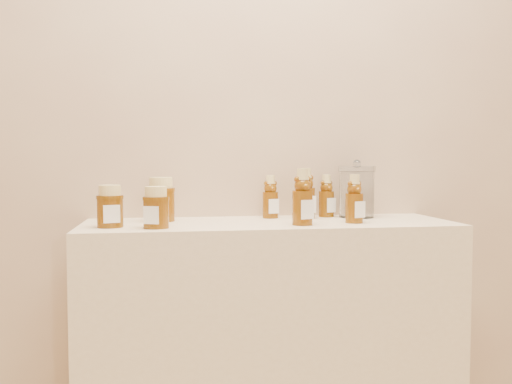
{
  "coord_description": "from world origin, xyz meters",
  "views": [
    {
      "loc": [
        -0.32,
        -0.18,
        1.1
      ],
      "look_at": [
        -0.05,
        1.52,
        1.0
      ],
      "focal_mm": 38.0,
      "sensor_mm": 36.0,
      "label": 1
    }
  ],
  "objects": [
    {
      "name": "bear_bottle_back_left",
      "position": [
        0.03,
        1.67,
        0.98
      ],
      "size": [
        0.07,
        0.07,
        0.17
      ],
      "primitive_type": null,
      "rotation": [
        0.0,
        0.0,
        0.26
      ],
      "color": "#562C06",
      "rests_on": "display_table"
    },
    {
      "name": "bear_bottle_back_mid",
      "position": [
        0.15,
        1.64,
        1.0
      ],
      "size": [
        0.08,
        0.08,
        0.2
      ],
      "primitive_type": null,
      "rotation": [
        0.0,
        0.0,
        0.24
      ],
      "color": "#562C06",
      "rests_on": "display_table"
    },
    {
      "name": "bear_bottle_back_right",
      "position": [
        0.23,
        1.68,
        0.99
      ],
      "size": [
        0.08,
        0.08,
        0.17
      ],
      "primitive_type": null,
      "rotation": [
        0.0,
        0.0,
        0.4
      ],
      "color": "#562C06",
      "rests_on": "display_table"
    },
    {
      "name": "honey_jar_front",
      "position": [
        -0.36,
        1.44,
        0.96
      ],
      "size": [
        0.1,
        0.1,
        0.12
      ],
      "primitive_type": null,
      "rotation": [
        0.0,
        0.0,
        -0.36
      ],
      "color": "#562C06",
      "rests_on": "display_table"
    },
    {
      "name": "honey_jar_left",
      "position": [
        -0.5,
        1.49,
        0.96
      ],
      "size": [
        0.1,
        0.1,
        0.13
      ],
      "primitive_type": null,
      "rotation": [
        0.0,
        0.0,
        0.22
      ],
      "color": "#562C06",
      "rests_on": "display_table"
    },
    {
      "name": "honey_jar_back",
      "position": [
        -0.35,
        1.63,
        0.97
      ],
      "size": [
        0.1,
        0.1,
        0.15
      ],
      "primitive_type": null,
      "rotation": [
        0.0,
        0.0,
        -0.1
      ],
      "color": "#562C06",
      "rests_on": "display_table"
    },
    {
      "name": "bear_bottle_front_left",
      "position": [
        0.09,
        1.45,
        1.0
      ],
      "size": [
        0.08,
        0.08,
        0.2
      ],
      "primitive_type": null,
      "rotation": [
        0.0,
        0.0,
        0.27
      ],
      "color": "#562C06",
      "rests_on": "display_table"
    },
    {
      "name": "glass_canister",
      "position": [
        0.33,
        1.65,
        1.0
      ],
      "size": [
        0.16,
        0.16,
        0.2
      ],
      "primitive_type": null,
      "rotation": [
        0.0,
        0.0,
        -0.27
      ],
      "color": "white",
      "rests_on": "display_table"
    },
    {
      "name": "bear_bottle_front_right",
      "position": [
        0.26,
        1.48,
        0.99
      ],
      "size": [
        0.08,
        0.08,
        0.18
      ],
      "primitive_type": null,
      "rotation": [
        0.0,
        0.0,
        0.33
      ],
      "color": "#562C06",
      "rests_on": "display_table"
    },
    {
      "name": "display_table",
      "position": [
        0.0,
        1.55,
        0.45
      ],
      "size": [
        1.2,
        0.4,
        0.9
      ],
      "primitive_type": "cube",
      "color": "beige",
      "rests_on": "ground"
    },
    {
      "name": "wall_back",
      "position": [
        0.0,
        1.75,
        1.35
      ],
      "size": [
        3.5,
        0.02,
        2.7
      ],
      "primitive_type": "cube",
      "color": "tan",
      "rests_on": "ground"
    }
  ]
}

